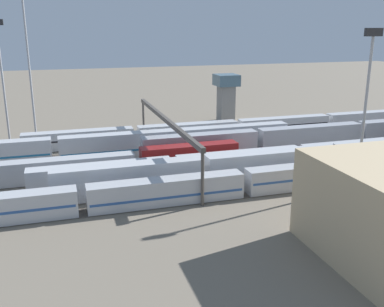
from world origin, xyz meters
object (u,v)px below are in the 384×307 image
(light_mast_2, at_px, (1,67))
(train_on_track_5, at_px, (56,169))
(control_tower, at_px, (226,94))
(train_on_track_4, at_px, (310,138))
(light_mast_0, at_px, (28,50))
(signal_gantry, at_px, (165,123))
(train_on_track_1, at_px, (237,128))
(train_on_track_7, at_px, (334,159))
(train_on_track_8, at_px, (231,184))
(train_on_track_3, at_px, (120,146))
(light_mast_1, at_px, (367,88))
(train_on_track_6, at_px, (294,157))

(light_mast_2, bearing_deg, train_on_track_5, 109.13)
(control_tower, bearing_deg, train_on_track_4, 100.35)
(light_mast_0, relative_size, signal_gantry, 0.72)
(train_on_track_5, xyz_separation_m, light_mast_0, (4.10, -28.10, 18.13))
(train_on_track_5, xyz_separation_m, light_mast_2, (9.63, -27.76, 14.82))
(train_on_track_1, xyz_separation_m, control_tower, (-4.06, -18.08, 5.38))
(light_mast_2, bearing_deg, train_on_track_7, 146.20)
(train_on_track_8, relative_size, train_on_track_1, 1.45)
(signal_gantry, xyz_separation_m, control_tower, (-25.01, -33.08, -0.40))
(train_on_track_4, height_order, train_on_track_1, train_on_track_4)
(train_on_track_5, distance_m, signal_gantry, 21.47)
(train_on_track_1, bearing_deg, train_on_track_5, 25.98)
(train_on_track_7, bearing_deg, light_mast_0, -36.83)
(train_on_track_3, height_order, signal_gantry, signal_gantry)
(train_on_track_5, distance_m, light_mast_2, 32.91)
(train_on_track_5, xyz_separation_m, light_mast_1, (-46.47, 17.14, 13.94))
(train_on_track_4, relative_size, light_mast_1, 2.87)
(train_on_track_7, xyz_separation_m, train_on_track_4, (-4.37, -15.00, 0.00))
(train_on_track_5, relative_size, train_on_track_6, 0.73)
(train_on_track_6, bearing_deg, train_on_track_1, -88.27)
(train_on_track_4, xyz_separation_m, control_tower, (6.04, -33.08, 4.78))
(train_on_track_5, distance_m, train_on_track_6, 42.10)
(train_on_track_7, xyz_separation_m, train_on_track_1, (5.73, -30.00, -0.60))
(light_mast_1, bearing_deg, train_on_track_4, -101.93)
(train_on_track_5, bearing_deg, train_on_track_6, 173.18)
(signal_gantry, bearing_deg, train_on_track_5, 13.97)
(train_on_track_6, bearing_deg, light_mast_1, 111.03)
(train_on_track_7, relative_size, train_on_track_4, 1.34)
(train_on_track_3, relative_size, signal_gantry, 1.59)
(light_mast_0, bearing_deg, train_on_track_1, 169.83)
(train_on_track_8, height_order, train_on_track_7, train_on_track_7)
(train_on_track_1, xyz_separation_m, light_mast_0, (45.15, -8.10, 18.22))
(train_on_track_7, height_order, light_mast_1, light_mast_1)
(train_on_track_3, distance_m, light_mast_0, 29.99)
(control_tower, bearing_deg, light_mast_1, 91.41)
(train_on_track_1, xyz_separation_m, train_on_track_6, (-0.76, 25.00, 0.07))
(train_on_track_1, relative_size, light_mast_0, 2.93)
(light_mast_0, height_order, light_mast_1, light_mast_0)
(light_mast_0, distance_m, signal_gantry, 35.69)
(train_on_track_1, distance_m, signal_gantry, 26.41)
(train_on_track_8, relative_size, train_on_track_4, 1.95)
(train_on_track_3, height_order, train_on_track_1, train_on_track_3)
(train_on_track_8, xyz_separation_m, train_on_track_7, (-21.45, -5.00, 0.56))
(train_on_track_6, distance_m, light_mast_1, 19.08)
(train_on_track_4, bearing_deg, light_mast_1, 78.07)
(train_on_track_5, height_order, train_on_track_4, train_on_track_4)
(train_on_track_3, xyz_separation_m, light_mast_1, (-34.44, 27.14, 13.47))
(train_on_track_7, distance_m, train_on_track_4, 15.62)
(light_mast_1, height_order, light_mast_2, light_mast_2)
(signal_gantry, height_order, control_tower, control_tower)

